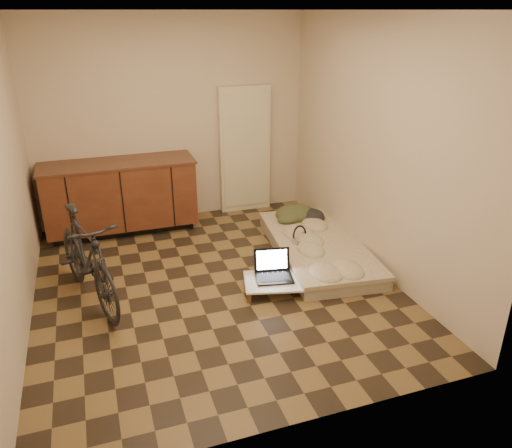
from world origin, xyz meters
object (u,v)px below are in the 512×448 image
object	(u,v)px
futon	(318,247)
laptop	(273,272)
bicycle	(86,254)
lap_desk	(280,281)

from	to	relation	value
futon	laptop	size ratio (longest dim) A/B	4.86
bicycle	futon	xyz separation A→B (m)	(2.50, 0.20, -0.42)
bicycle	futon	bearing A→B (deg)	-12.20
bicycle	lap_desk	xyz separation A→B (m)	(1.78, -0.42, -0.40)
bicycle	lap_desk	size ratio (longest dim) A/B	1.97
futon	lap_desk	xyz separation A→B (m)	(-0.72, -0.62, 0.02)
bicycle	lap_desk	distance (m)	1.88
futon	lap_desk	size ratio (longest dim) A/B	2.61
futon	laptop	distance (m)	0.92
bicycle	futon	world-z (taller)	bicycle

